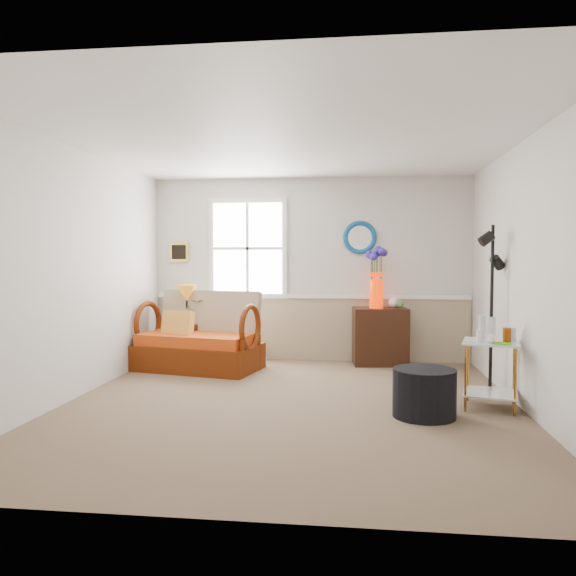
# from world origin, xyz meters

# --- Properties ---
(floor) EXTENTS (4.50, 5.00, 0.01)m
(floor) POSITION_xyz_m (0.00, 0.00, 0.00)
(floor) COLOR brown
(floor) RESTS_ON ground
(ceiling) EXTENTS (4.50, 5.00, 0.01)m
(ceiling) POSITION_xyz_m (0.00, 0.00, 2.60)
(ceiling) COLOR white
(ceiling) RESTS_ON walls
(walls) EXTENTS (4.51, 5.01, 2.60)m
(walls) POSITION_xyz_m (0.00, 0.00, 1.30)
(walls) COLOR silver
(walls) RESTS_ON floor
(wainscot) EXTENTS (4.46, 0.02, 0.90)m
(wainscot) POSITION_xyz_m (0.00, 2.48, 0.45)
(wainscot) COLOR tan
(wainscot) RESTS_ON walls
(chair_rail) EXTENTS (4.46, 0.04, 0.06)m
(chair_rail) POSITION_xyz_m (0.00, 2.47, 0.92)
(chair_rail) COLOR white
(chair_rail) RESTS_ON walls
(window) EXTENTS (1.14, 0.06, 1.44)m
(window) POSITION_xyz_m (-0.90, 2.47, 1.60)
(window) COLOR white
(window) RESTS_ON walls
(picture) EXTENTS (0.28, 0.03, 0.28)m
(picture) POSITION_xyz_m (-1.92, 2.48, 1.55)
(picture) COLOR gold
(picture) RESTS_ON walls
(mirror) EXTENTS (0.47, 0.07, 0.47)m
(mirror) POSITION_xyz_m (0.70, 2.48, 1.75)
(mirror) COLOR #0E5EA3
(mirror) RESTS_ON walls
(loveseat) EXTENTS (1.71, 1.19, 1.02)m
(loveseat) POSITION_xyz_m (-1.40, 1.63, 0.51)
(loveseat) COLOR #561F06
(loveseat) RESTS_ON floor
(throw_pillow) EXTENTS (0.45, 0.26, 0.44)m
(throw_pillow) POSITION_xyz_m (-1.66, 1.58, 0.55)
(throw_pillow) COLOR orange
(throw_pillow) RESTS_ON loveseat
(lamp_stand) EXTENTS (0.37, 0.37, 0.56)m
(lamp_stand) POSITION_xyz_m (-1.66, 2.00, 0.28)
(lamp_stand) COLOR black
(lamp_stand) RESTS_ON floor
(table_lamp) EXTENTS (0.33, 0.33, 0.53)m
(table_lamp) POSITION_xyz_m (-1.66, 2.00, 0.83)
(table_lamp) COLOR #B16D18
(table_lamp) RESTS_ON lamp_stand
(potted_plant) EXTENTS (0.32, 0.35, 0.26)m
(potted_plant) POSITION_xyz_m (-1.55, 2.06, 0.69)
(potted_plant) COLOR #547D3D
(potted_plant) RESTS_ON lamp_stand
(cabinet) EXTENTS (0.77, 0.54, 0.78)m
(cabinet) POSITION_xyz_m (0.98, 2.26, 0.39)
(cabinet) COLOR black
(cabinet) RESTS_ON floor
(flower_vase) EXTENTS (0.33, 0.33, 0.81)m
(flower_vase) POSITION_xyz_m (0.93, 2.22, 1.19)
(flower_vase) COLOR red
(flower_vase) RESTS_ON cabinet
(side_table) EXTENTS (0.62, 0.62, 0.65)m
(side_table) POSITION_xyz_m (1.95, 0.11, 0.33)
(side_table) COLOR #A26C26
(side_table) RESTS_ON floor
(tabletop_items) EXTENTS (0.46, 0.46, 0.24)m
(tabletop_items) POSITION_xyz_m (1.99, 0.11, 0.78)
(tabletop_items) COLOR silver
(tabletop_items) RESTS_ON side_table
(floor_lamp) EXTENTS (0.31, 0.31, 1.82)m
(floor_lamp) POSITION_xyz_m (2.10, 0.76, 0.91)
(floor_lamp) COLOR black
(floor_lamp) RESTS_ON floor
(ottoman) EXTENTS (0.73, 0.73, 0.44)m
(ottoman) POSITION_xyz_m (1.28, -0.28, 0.22)
(ottoman) COLOR black
(ottoman) RESTS_ON floor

